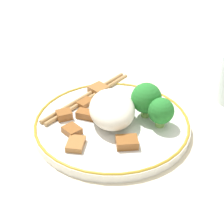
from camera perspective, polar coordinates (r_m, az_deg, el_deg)
ground_plane at (r=0.65m, az=-0.00°, el=-2.51°), size 3.00×3.00×0.00m
plate at (r=0.64m, az=-0.00°, el=-1.88°), size 0.27×0.27×0.02m
rice_mound at (r=0.62m, az=-0.15°, el=0.48°), size 0.10×0.08×0.05m
broccoli_back_left at (r=0.62m, az=7.47°, el=0.11°), size 0.04×0.04×0.05m
broccoli_back_center at (r=0.63m, az=5.24°, el=2.07°), size 0.05×0.05×0.06m
meat_near_front at (r=0.61m, az=-6.13°, el=-2.79°), size 0.04×0.04×0.01m
meat_near_left at (r=0.68m, az=-4.14°, el=1.42°), size 0.03×0.03×0.01m
meat_near_right at (r=0.72m, az=-2.09°, el=3.52°), size 0.04×0.04×0.01m
meat_near_back at (r=0.65m, az=-7.32°, el=-0.43°), size 0.03×0.03×0.01m
meat_on_rice_edge at (r=0.65m, az=-3.96°, el=-0.37°), size 0.03×0.04×0.01m
meat_mid_left at (r=0.58m, az=2.29°, el=-4.63°), size 0.03×0.03×0.01m
meat_mid_right at (r=0.58m, az=-5.55°, el=-4.85°), size 0.04×0.03×0.01m
chopsticks at (r=0.70m, az=-3.77°, el=2.31°), size 0.17×0.17×0.01m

